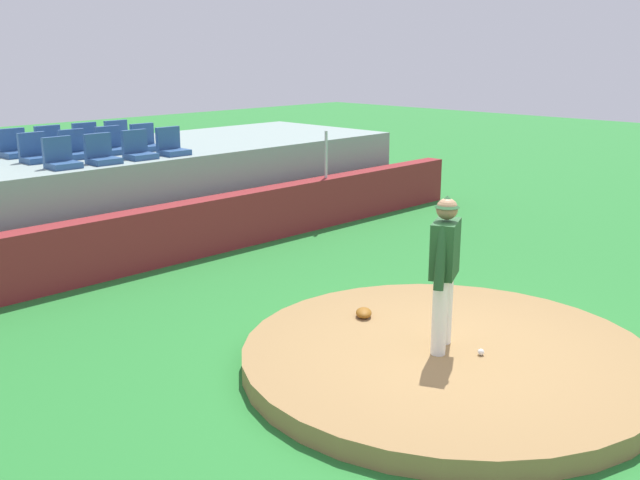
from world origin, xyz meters
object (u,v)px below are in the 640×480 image
stadium_chair_2 (138,150)px  stadium_chair_9 (51,145)px  pitcher (445,262)px  stadium_chair_4 (35,153)px  stadium_chair_3 (172,146)px  stadium_chair_6 (111,145)px  stadium_chair_0 (61,158)px  stadium_chair_5 (75,149)px  stadium_chair_1 (101,154)px  stadium_chair_10 (88,141)px  fielding_glove (364,313)px  stadium_chair_7 (146,142)px  baseball (481,352)px  stadium_chair_11 (119,138)px  stadium_chair_8 (15,148)px

stadium_chair_2 → stadium_chair_9: same height
pitcher → stadium_chair_4: 7.83m
stadium_chair_3 → stadium_chair_6: size_ratio=1.00×
stadium_chair_0 → stadium_chair_2: (1.44, -0.00, 0.00)m
stadium_chair_5 → stadium_chair_1: bearing=90.4°
stadium_chair_6 → stadium_chair_5: bearing=2.4°
pitcher → stadium_chair_5: (-0.33, 7.71, 0.55)m
pitcher → stadium_chair_10: size_ratio=3.54×
stadium_chair_4 → fielding_glove: bearing=100.2°
stadium_chair_2 → stadium_chair_5: 1.14m
fielding_glove → stadium_chair_1: stadium_chair_1 is taller
stadium_chair_4 → stadium_chair_6: bearing=179.8°
pitcher → stadium_chair_5: stadium_chair_5 is taller
stadium_chair_7 → stadium_chair_5: bearing=-0.3°
stadium_chair_0 → stadium_chair_10: (1.45, 1.80, 0.00)m
stadium_chair_1 → stadium_chair_2: same height
stadium_chair_2 → stadium_chair_3: 0.69m
stadium_chair_1 → stadium_chair_4: 1.18m
stadium_chair_4 → baseball: bearing=98.2°
stadium_chair_4 → stadium_chair_10: size_ratio=1.00×
stadium_chair_2 → stadium_chair_4: bearing=-32.1°
stadium_chair_1 → stadium_chair_6: bearing=-127.8°
stadium_chair_1 → stadium_chair_7: bearing=-147.9°
pitcher → stadium_chair_0: 6.94m
stadium_chair_3 → stadium_chair_9: 2.31m
stadium_chair_0 → stadium_chair_11: bearing=-140.0°
pitcher → stadium_chair_8: size_ratio=3.54×
stadium_chair_1 → stadium_chair_7: size_ratio=1.00×
fielding_glove → stadium_chair_0: (-1.16, 5.56, 1.52)m
stadium_chair_0 → stadium_chair_1: (0.71, -0.04, 0.00)m
stadium_chair_6 → stadium_chair_7: bearing=176.9°
baseball → stadium_chair_7: bearing=83.2°
stadium_chair_10 → stadium_chair_11: 0.67m
stadium_chair_8 → stadium_chair_9: same height
stadium_chair_0 → stadium_chair_9: 1.93m
fielding_glove → stadium_chair_2: stadium_chair_2 is taller
stadium_chair_6 → stadium_chair_4: bearing=-0.2°
stadium_chair_1 → stadium_chair_7: (1.43, 0.90, 0.00)m
stadium_chair_11 → stadium_chair_10: bearing=-2.0°
baseball → stadium_chair_10: stadium_chair_10 is taller
stadium_chair_5 → stadium_chair_6: same height
stadium_chair_1 → stadium_chair_11: size_ratio=1.00×
fielding_glove → stadium_chair_10: stadium_chair_10 is taller
fielding_glove → stadium_chair_6: (0.28, 6.46, 1.52)m
fielding_glove → stadium_chair_3: size_ratio=0.60×
stadium_chair_1 → stadium_chair_0: bearing=-3.1°
stadium_chair_11 → baseball: bearing=84.1°
fielding_glove → stadium_chair_8: (-1.15, 7.34, 1.52)m
stadium_chair_3 → stadium_chair_6: 1.15m
fielding_glove → stadium_chair_5: size_ratio=0.60×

